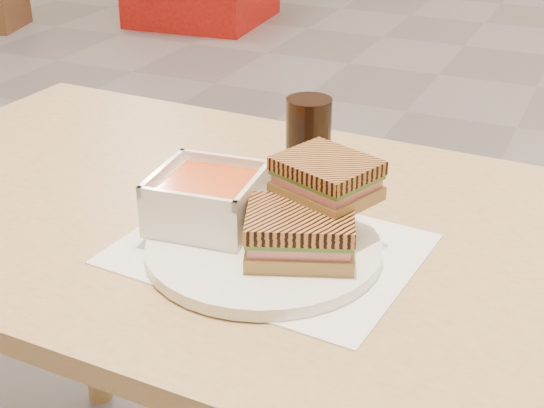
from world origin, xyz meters
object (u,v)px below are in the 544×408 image
at_px(plate, 264,249).
at_px(soup_bowl, 208,201).
at_px(cola_glass, 308,145).
at_px(panini_lower, 300,233).
at_px(main_table, 240,285).

distance_m(plate, soup_bowl, 0.10).
distance_m(plate, cola_glass, 0.21).
relative_size(soup_bowl, panini_lower, 0.92).
relative_size(main_table, cola_glass, 8.91).
distance_m(plate, panini_lower, 0.06).
height_order(plate, cola_glass, cola_glass).
relative_size(plate, soup_bowl, 2.04).
relative_size(main_table, panini_lower, 7.89).
bearing_deg(panini_lower, cola_glass, 109.63).
bearing_deg(plate, soup_bowl, 166.80).
bearing_deg(soup_bowl, main_table, 82.16).
relative_size(main_table, soup_bowl, 8.61).
relative_size(main_table, plate, 4.22).
bearing_deg(main_table, panini_lower, -35.55).
height_order(main_table, cola_glass, cola_glass).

